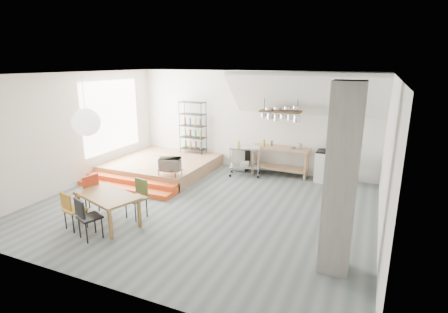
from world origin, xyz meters
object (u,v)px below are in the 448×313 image
at_px(dining_table, 107,198).
at_px(mini_fridge, 241,159).
at_px(stove, 326,166).
at_px(rolling_cart, 245,157).

relative_size(dining_table, mini_fridge, 2.17).
xyz_separation_m(stove, rolling_cart, (-2.41, -0.46, 0.12)).
bearing_deg(rolling_cart, dining_table, -124.86).
distance_m(stove, rolling_cart, 2.45).
distance_m(stove, mini_fridge, 2.71).
height_order(dining_table, mini_fridge, mini_fridge).
bearing_deg(mini_fridge, rolling_cart, -58.56).
relative_size(rolling_cart, mini_fridge, 1.37).
relative_size(stove, dining_table, 0.72).
bearing_deg(stove, rolling_cart, -169.27).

